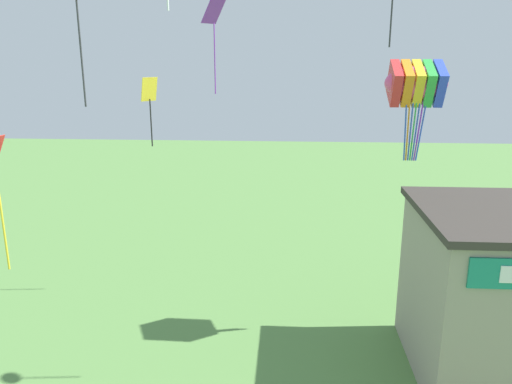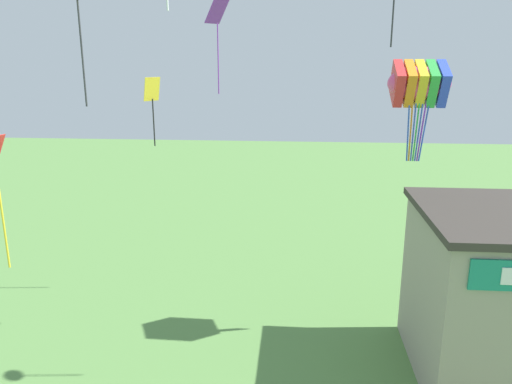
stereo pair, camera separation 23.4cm
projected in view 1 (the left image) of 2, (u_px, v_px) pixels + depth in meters
kite_rainbow_parafoil at (416, 84)px, 17.87m from camera, size 2.27×1.71×3.65m
kite_yellow_diamond at (150, 99)px, 18.21m from camera, size 0.57×0.60×2.53m
kite_purple_streamer at (214, 23)px, 20.75m from camera, size 1.07×1.11×3.90m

